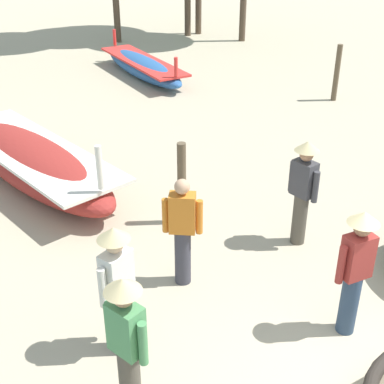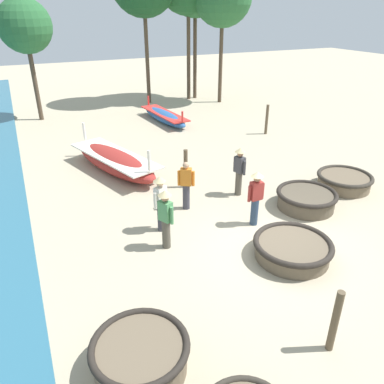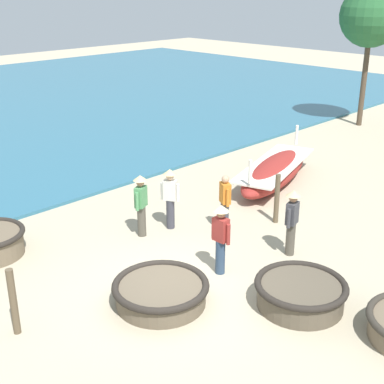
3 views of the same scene
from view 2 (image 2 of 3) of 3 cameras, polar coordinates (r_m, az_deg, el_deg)
ground_plane at (r=10.32m, az=12.32°, el=-8.06°), size 80.00×80.00×0.00m
coracle_upturned at (r=9.86m, az=15.06°, el=-8.29°), size 2.00×2.00×0.50m
coracle_front_left at (r=14.12m, az=22.18°, el=1.65°), size 1.89×1.89×0.52m
coracle_tilted at (r=7.10m, az=-7.88°, el=-23.40°), size 1.74×1.74×0.64m
coracle_center at (r=12.31m, az=17.01°, el=-0.99°), size 1.89×1.89×0.56m
long_boat_ochre_hull at (r=21.07m, az=-4.24°, el=11.43°), size 1.35×4.55×1.03m
long_boat_red_hull at (r=14.69m, az=-11.67°, el=4.63°), size 2.69×5.04×1.45m
fisherman_standing_right at (r=9.57m, az=-4.05°, el=-3.61°), size 0.36×0.49×1.67m
fisherman_crouching at (r=10.33m, az=-4.81°, el=-1.25°), size 0.48×0.36×1.67m
fisherman_standing_left at (r=11.49m, az=-0.90°, el=1.17°), size 0.47×0.36×1.57m
fisherman_with_hat at (r=10.73m, az=9.70°, el=-0.45°), size 0.53×0.36×1.67m
fisherman_hauling at (r=12.43m, az=7.23°, el=3.59°), size 0.36×0.52×1.67m
mooring_post_shoreline at (r=7.54m, az=20.94°, el=-17.95°), size 0.14×0.14×1.36m
mooring_post_mid_beach at (r=19.14m, az=11.32°, el=10.78°), size 0.14×0.14×1.46m
mooring_post_inland at (r=12.96m, az=-0.97°, el=3.56°), size 0.14×0.14×1.40m
tree_right_mid at (r=22.44m, az=-24.12°, el=22.03°), size 2.73×2.73×6.21m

